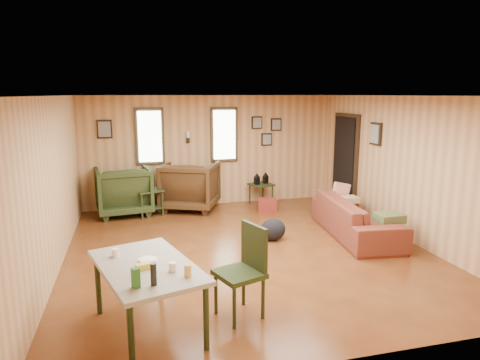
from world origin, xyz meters
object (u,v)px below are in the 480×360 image
object	(u,v)px
sofa	(356,211)
side_table	(261,183)
dining_table	(147,271)
recliner_brown	(190,183)
end_table	(148,198)
recliner_green	(123,188)

from	to	relation	value
sofa	side_table	size ratio (longest dim) A/B	3.08
dining_table	recliner_brown	bearing A→B (deg)	60.53
sofa	end_table	size ratio (longest dim) A/B	3.37
sofa	recliner_brown	bearing A→B (deg)	52.52
sofa	recliner_green	distance (m)	4.58
end_table	dining_table	xyz separation A→B (m)	(-0.20, -4.41, 0.29)
end_table	side_table	size ratio (longest dim) A/B	0.92
recliner_brown	recliner_green	distance (m)	1.37
sofa	dining_table	distance (m)	4.27
sofa	side_table	xyz separation A→B (m)	(-0.96, 2.44, 0.06)
recliner_green	sofa	bearing A→B (deg)	141.42
sofa	end_table	bearing A→B (deg)	64.10
recliner_brown	side_table	world-z (taller)	recliner_brown
recliner_brown	end_table	xyz separation A→B (m)	(-0.89, -0.27, -0.19)
end_table	dining_table	world-z (taller)	dining_table
sofa	recliner_brown	xyz separation A→B (m)	(-2.54, 2.44, 0.12)
end_table	side_table	world-z (taller)	side_table
recliner_brown	side_table	size ratio (longest dim) A/B	1.55
sofa	side_table	bearing A→B (deg)	27.91
recliner_brown	dining_table	bearing A→B (deg)	100.56
sofa	recliner_green	world-z (taller)	recliner_green
recliner_brown	dining_table	size ratio (longest dim) A/B	0.70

